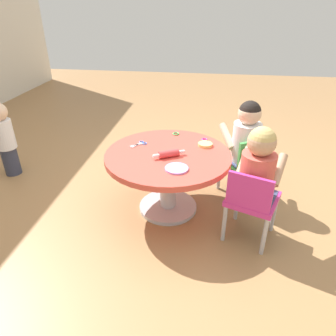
# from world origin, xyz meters

# --- Properties ---
(ground_plane) EXTENTS (10.00, 10.00, 0.00)m
(ground_plane) POSITION_xyz_m (0.00, 0.00, 0.00)
(ground_plane) COLOR #9E7247
(craft_table) EXTENTS (0.89, 0.89, 0.47)m
(craft_table) POSITION_xyz_m (0.00, 0.00, 0.36)
(craft_table) COLOR silver
(craft_table) RESTS_ON ground
(child_chair_left) EXTENTS (0.39, 0.39, 0.54)m
(child_chair_left) POSITION_xyz_m (-0.26, -0.57, 0.31)
(child_chair_left) COLOR #B7B7BC
(child_chair_left) RESTS_ON ground
(seated_child_left) EXTENTS (0.42, 0.38, 0.51)m
(seated_child_left) POSITION_xyz_m (-0.22, -0.58, 0.53)
(seated_child_left) COLOR #3F4772
(seated_child_left) RESTS_ON ground
(child_chair_right) EXTENTS (0.40, 0.40, 0.54)m
(child_chair_right) POSITION_xyz_m (0.25, -0.57, 0.31)
(child_chair_right) COLOR #B7B7BC
(child_chair_right) RESTS_ON ground
(seated_child_right) EXTENTS (0.43, 0.40, 0.51)m
(seated_child_right) POSITION_xyz_m (0.29, -0.56, 0.53)
(seated_child_right) COLOR #3F4772
(seated_child_right) RESTS_ON ground
(toddler_standing) EXTENTS (0.17, 0.17, 0.67)m
(toddler_standing) POSITION_xyz_m (0.34, 1.50, 0.36)
(toddler_standing) COLOR #33384C
(toddler_standing) RESTS_ON ground
(rolling_pin) EXTENTS (0.13, 0.21, 0.05)m
(rolling_pin) POSITION_xyz_m (-0.06, -0.01, 0.50)
(rolling_pin) COLOR #D83F3F
(rolling_pin) RESTS_ON craft_table
(craft_scissors) EXTENTS (0.14, 0.13, 0.01)m
(craft_scissors) POSITION_xyz_m (0.13, 0.23, 0.48)
(craft_scissors) COLOR silver
(craft_scissors) RESTS_ON craft_table
(playdough_blob_0) EXTENTS (0.11, 0.11, 0.02)m
(playdough_blob_0) POSITION_xyz_m (0.16, -0.25, 0.48)
(playdough_blob_0) COLOR #F2CC72
(playdough_blob_0) RESTS_ON craft_table
(playdough_blob_1) EXTENTS (0.15, 0.15, 0.01)m
(playdough_blob_1) POSITION_xyz_m (-0.22, -0.09, 0.48)
(playdough_blob_1) COLOR #CC99E5
(playdough_blob_1) RESTS_ON craft_table
(cookie_cutter_0) EXTENTS (0.05, 0.05, 0.01)m
(cookie_cutter_0) POSITION_xyz_m (0.27, -0.25, 0.48)
(cookie_cutter_0) COLOR #D83FA5
(cookie_cutter_0) RESTS_ON craft_table
(cookie_cutter_1) EXTENTS (0.06, 0.06, 0.01)m
(cookie_cutter_1) POSITION_xyz_m (0.35, -0.01, 0.48)
(cookie_cutter_1) COLOR #4CB259
(cookie_cutter_1) RESTS_ON craft_table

